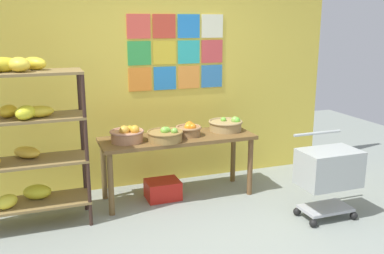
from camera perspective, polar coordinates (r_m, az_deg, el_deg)
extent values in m
cube|color=gold|center=(5.07, -5.26, 7.49)|extent=(4.57, 0.06, 2.75)
cube|color=#E24D3F|center=(4.96, -7.15, 13.20)|extent=(0.27, 0.01, 0.27)
cube|color=#CA3F2C|center=(5.04, -3.74, 13.28)|extent=(0.27, 0.01, 0.27)
cube|color=#247CCE|center=(5.13, -0.45, 13.32)|extent=(0.27, 0.01, 0.27)
cube|color=#EAECC8|center=(5.24, 2.72, 13.32)|extent=(0.27, 0.01, 0.27)
cube|color=green|center=(4.97, -7.04, 9.75)|extent=(0.27, 0.01, 0.27)
cube|color=gold|center=(5.05, -3.69, 9.89)|extent=(0.27, 0.01, 0.27)
cube|color=#2BAFAA|center=(5.14, -0.44, 9.98)|extent=(0.27, 0.01, 0.27)
cube|color=#D04546|center=(5.25, 2.68, 10.05)|extent=(0.27, 0.01, 0.27)
cube|color=orange|center=(5.00, -6.94, 6.33)|extent=(0.27, 0.01, 0.27)
cube|color=#277EC9|center=(5.08, -3.64, 6.51)|extent=(0.27, 0.01, 0.27)
cube|color=orange|center=(5.17, -0.43, 6.67)|extent=(0.27, 0.01, 0.27)
cube|color=#3278B8|center=(5.28, 2.65, 6.81)|extent=(0.27, 0.01, 0.27)
cylinder|color=#33211A|center=(4.12, -13.86, -3.23)|extent=(0.04, 0.04, 1.50)
cylinder|color=#33211A|center=(4.49, -14.42, -1.88)|extent=(0.04, 0.04, 1.50)
cube|color=olive|center=(4.46, -20.45, -9.48)|extent=(1.07, 0.42, 0.03)
ellipsoid|color=yellow|center=(4.37, -23.50, -9.14)|extent=(0.25, 0.22, 0.13)
ellipsoid|color=yellow|center=(4.48, -19.96, -8.13)|extent=(0.30, 0.22, 0.14)
cube|color=olive|center=(4.32, -20.91, -4.36)|extent=(1.07, 0.42, 0.02)
ellipsoid|color=yellow|center=(4.40, -21.17, -3.16)|extent=(0.33, 0.33, 0.11)
cube|color=olive|center=(4.21, -21.40, 1.06)|extent=(1.07, 0.42, 0.02)
ellipsoid|color=yellow|center=(4.26, -23.36, 1.96)|extent=(0.22, 0.26, 0.11)
ellipsoid|color=yellow|center=(4.15, -19.84, 1.96)|extent=(0.28, 0.16, 0.11)
ellipsoid|color=yellow|center=(4.09, -21.34, 1.81)|extent=(0.25, 0.27, 0.13)
cube|color=olive|center=(4.15, -21.91, 6.70)|extent=(1.07, 0.42, 0.02)
ellipsoid|color=yellow|center=(4.11, -22.11, 7.74)|extent=(0.27, 0.29, 0.13)
ellipsoid|color=yellow|center=(4.15, -23.88, 7.62)|extent=(0.26, 0.15, 0.13)
ellipsoid|color=yellow|center=(4.25, -20.33, 7.97)|extent=(0.29, 0.30, 0.12)
cube|color=brown|center=(4.71, -1.94, -1.53)|extent=(1.70, 0.57, 0.04)
cylinder|color=brown|center=(4.44, -10.81, -7.55)|extent=(0.06, 0.06, 0.66)
cylinder|color=brown|center=(4.91, 7.76, -5.29)|extent=(0.06, 0.06, 0.66)
cylinder|color=brown|center=(4.85, -11.69, -5.70)|extent=(0.06, 0.06, 0.66)
cylinder|color=brown|center=(5.29, 5.51, -3.81)|extent=(0.06, 0.06, 0.66)
cylinder|color=#B07C54|center=(4.55, -8.68, -1.26)|extent=(0.34, 0.34, 0.11)
torus|color=#AA765B|center=(4.53, -8.70, -0.59)|extent=(0.36, 0.36, 0.02)
sphere|color=gold|center=(4.49, -7.64, -0.36)|extent=(0.10, 0.10, 0.10)
sphere|color=gold|center=(4.54, -8.30, -0.35)|extent=(0.09, 0.09, 0.09)
sphere|color=gold|center=(4.49, -9.02, -0.44)|extent=(0.10, 0.10, 0.10)
sphere|color=gold|center=(4.54, -7.88, -0.44)|extent=(0.09, 0.09, 0.09)
cylinder|color=#A48752|center=(4.97, 4.49, 0.12)|extent=(0.37, 0.37, 0.10)
torus|color=#9D8251|center=(4.96, 4.50, 0.71)|extent=(0.40, 0.40, 0.03)
sphere|color=#66BE3A|center=(4.98, 5.94, 0.85)|extent=(0.09, 0.09, 0.09)
sphere|color=#7EB447|center=(4.98, 5.75, 0.93)|extent=(0.09, 0.09, 0.09)
sphere|color=#6BB739|center=(5.00, 4.22, 0.98)|extent=(0.06, 0.06, 0.06)
cylinder|color=olive|center=(4.53, -3.61, -1.26)|extent=(0.36, 0.36, 0.10)
torus|color=olive|center=(4.52, -3.62, -0.66)|extent=(0.38, 0.38, 0.02)
sphere|color=#7EAE46|center=(4.54, -3.83, -0.44)|extent=(0.07, 0.07, 0.07)
sphere|color=#6DB534|center=(4.51, -3.64, -0.45)|extent=(0.07, 0.07, 0.07)
sphere|color=#72B240|center=(4.48, -2.37, -0.55)|extent=(0.07, 0.07, 0.07)
sphere|color=#7EBA44|center=(4.54, -3.40, -0.49)|extent=(0.09, 0.09, 0.09)
sphere|color=#79C344|center=(4.50, -3.70, -0.47)|extent=(0.08, 0.08, 0.08)
sphere|color=#66BC38|center=(4.52, -3.70, -0.47)|extent=(0.07, 0.07, 0.07)
cylinder|color=olive|center=(4.73, -0.49, -0.61)|extent=(0.26, 0.26, 0.09)
torus|color=#997146|center=(4.72, -0.49, -0.07)|extent=(0.29, 0.29, 0.03)
sphere|color=orange|center=(4.66, 0.09, -0.01)|extent=(0.08, 0.08, 0.08)
sphere|color=orange|center=(4.71, -0.49, -0.01)|extent=(0.09, 0.09, 0.09)
sphere|color=orange|center=(4.75, -0.34, 0.19)|extent=(0.10, 0.10, 0.10)
cube|color=red|center=(4.85, -3.92, -8.33)|extent=(0.37, 0.30, 0.21)
sphere|color=black|center=(4.39, 15.89, -12.25)|extent=(0.08, 0.08, 0.08)
sphere|color=black|center=(4.67, 20.79, -11.00)|extent=(0.08, 0.08, 0.08)
sphere|color=black|center=(4.59, 13.85, -10.91)|extent=(0.08, 0.08, 0.08)
sphere|color=black|center=(4.86, 18.65, -9.82)|extent=(0.08, 0.08, 0.08)
cube|color=#A5A8AD|center=(4.60, 17.40, -10.30)|extent=(0.50, 0.30, 0.03)
cube|color=#A4ABA8|center=(4.45, 17.80, -5.20)|extent=(0.58, 0.38, 0.36)
cylinder|color=#A4ABA8|center=(4.53, 16.41, -0.79)|extent=(0.55, 0.03, 0.03)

